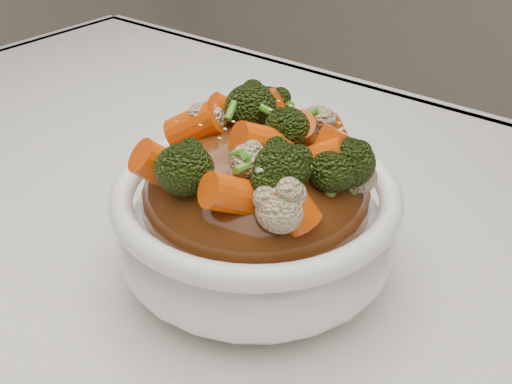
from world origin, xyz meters
The scene contains 8 objects.
tablecloth centered at (0.00, 0.00, 0.73)m, with size 1.20×0.80×0.04m, color silver.
bowl centered at (0.00, 0.02, 0.79)m, with size 0.20×0.20×0.08m, color white, non-canonical shape.
sauce_base centered at (0.00, 0.02, 0.82)m, with size 0.16×0.16×0.09m, color #53270E.
carrots centered at (0.00, 0.02, 0.87)m, with size 0.16×0.16×0.05m, color #DC4907, non-canonical shape.
broccoli centered at (0.00, 0.02, 0.87)m, with size 0.16×0.16×0.04m, color black, non-canonical shape.
cauliflower centered at (0.00, 0.02, 0.87)m, with size 0.16×0.16×0.03m, color beige, non-canonical shape.
scallions centered at (0.00, 0.02, 0.88)m, with size 0.12×0.12×0.02m, color #438D20, non-canonical shape.
sesame_seeds centered at (0.00, 0.02, 0.88)m, with size 0.14×0.14×0.01m, color beige, non-canonical shape.
Camera 1 is at (0.22, -0.25, 1.04)m, focal length 42.00 mm.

